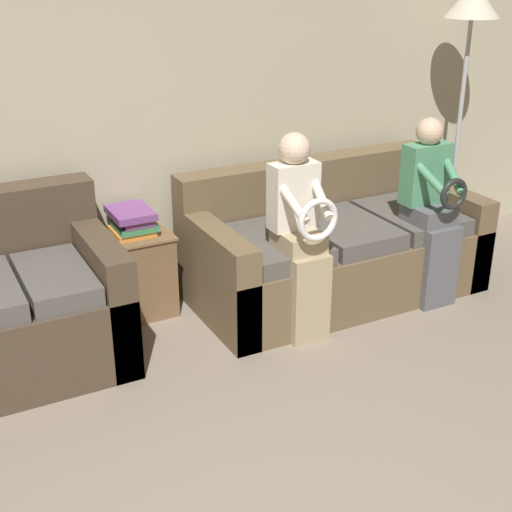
{
  "coord_description": "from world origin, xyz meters",
  "views": [
    {
      "loc": [
        -0.93,
        -1.01,
        2.16
      ],
      "look_at": [
        0.6,
        1.91,
        0.73
      ],
      "focal_mm": 50.0,
      "sensor_mm": 36.0,
      "label": 1
    }
  ],
  "objects_px": {
    "couch_main": "(332,248)",
    "child_left_seated": "(301,228)",
    "child_right_seated": "(432,205)",
    "book_stack": "(132,221)",
    "side_shelf": "(137,272)",
    "floor_lamp": "(471,19)"
  },
  "relations": [
    {
      "from": "child_left_seated",
      "to": "book_stack",
      "type": "xyz_separation_m",
      "value": [
        -0.78,
        0.7,
        -0.06
      ]
    },
    {
      "from": "child_left_seated",
      "to": "book_stack",
      "type": "relative_size",
      "value": 3.81
    },
    {
      "from": "child_right_seated",
      "to": "couch_main",
      "type": "bearing_deg",
      "value": 141.49
    },
    {
      "from": "side_shelf",
      "to": "floor_lamp",
      "type": "distance_m",
      "value": 2.86
    },
    {
      "from": "child_right_seated",
      "to": "floor_lamp",
      "type": "bearing_deg",
      "value": 39.77
    },
    {
      "from": "child_right_seated",
      "to": "book_stack",
      "type": "height_order",
      "value": "child_right_seated"
    },
    {
      "from": "couch_main",
      "to": "child_left_seated",
      "type": "bearing_deg",
      "value": -141.45
    },
    {
      "from": "child_left_seated",
      "to": "floor_lamp",
      "type": "xyz_separation_m",
      "value": [
        1.71,
        0.61,
        1.03
      ]
    },
    {
      "from": "couch_main",
      "to": "child_right_seated",
      "type": "bearing_deg",
      "value": -38.51
    },
    {
      "from": "child_left_seated",
      "to": "child_right_seated",
      "type": "relative_size",
      "value": 1.01
    },
    {
      "from": "child_left_seated",
      "to": "side_shelf",
      "type": "height_order",
      "value": "child_left_seated"
    },
    {
      "from": "child_left_seated",
      "to": "book_stack",
      "type": "height_order",
      "value": "child_left_seated"
    },
    {
      "from": "side_shelf",
      "to": "book_stack",
      "type": "height_order",
      "value": "book_stack"
    },
    {
      "from": "book_stack",
      "to": "floor_lamp",
      "type": "xyz_separation_m",
      "value": [
        2.49,
        -0.09,
        1.08
      ]
    },
    {
      "from": "couch_main",
      "to": "side_shelf",
      "type": "xyz_separation_m",
      "value": [
        -1.26,
        0.31,
        -0.03
      ]
    },
    {
      "from": "child_left_seated",
      "to": "floor_lamp",
      "type": "relative_size",
      "value": 0.62
    },
    {
      "from": "child_right_seated",
      "to": "book_stack",
      "type": "bearing_deg",
      "value": 158.23
    },
    {
      "from": "couch_main",
      "to": "child_right_seated",
      "type": "distance_m",
      "value": 0.71
    },
    {
      "from": "couch_main",
      "to": "book_stack",
      "type": "xyz_separation_m",
      "value": [
        -1.26,
        0.31,
        0.31
      ]
    },
    {
      "from": "couch_main",
      "to": "floor_lamp",
      "type": "height_order",
      "value": "floor_lamp"
    },
    {
      "from": "side_shelf",
      "to": "couch_main",
      "type": "bearing_deg",
      "value": -13.97
    },
    {
      "from": "side_shelf",
      "to": "book_stack",
      "type": "bearing_deg",
      "value": -175.44
    }
  ]
}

